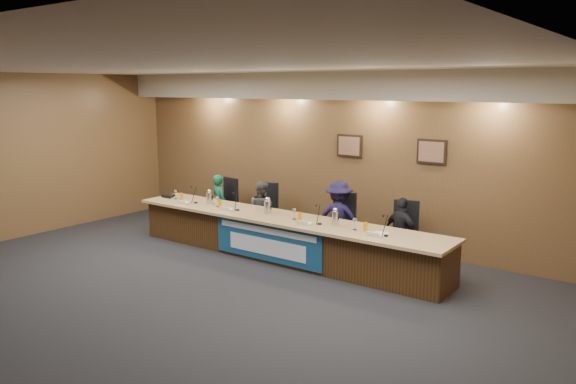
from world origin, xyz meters
name	(u,v)px	position (x,y,z in m)	size (l,w,h in m)	color
floor	(179,299)	(0.00, 0.00, 0.00)	(10.00, 10.00, 0.00)	black
ceiling	(170,66)	(0.00, 0.00, 3.20)	(10.00, 8.00, 0.04)	silver
wall_back	(332,157)	(0.00, 4.00, 1.60)	(10.00, 0.04, 3.20)	brown
soffit	(326,86)	(0.00, 3.75, 2.95)	(10.00, 0.50, 0.50)	beige
dais_body	(282,239)	(0.00, 2.40, 0.35)	(6.00, 0.80, 0.70)	#3D240F
dais_top	(280,218)	(0.00, 2.35, 0.72)	(6.10, 0.95, 0.05)	tan
banner	(267,242)	(0.00, 1.99, 0.38)	(2.20, 0.02, 0.65)	navy
banner_text_upper	(266,231)	(0.00, 1.97, 0.58)	(2.00, 0.01, 0.10)	silver
banner_text_lower	(266,247)	(0.00, 1.97, 0.30)	(1.60, 0.01, 0.28)	silver
wall_photo_left	(350,146)	(0.40, 3.97, 1.85)	(0.52, 0.04, 0.42)	black
wall_photo_right	(432,152)	(2.00, 3.97, 1.85)	(0.52, 0.04, 0.42)	black
panelist_a	(220,203)	(-2.15, 3.14, 0.59)	(0.43, 0.28, 1.18)	#0F5235
panelist_b	(261,211)	(-1.05, 3.14, 0.57)	(0.56, 0.44, 1.15)	#47484B
panelist_c	(339,218)	(0.69, 3.14, 0.67)	(0.86, 0.50, 1.34)	black
panelist_d	(401,233)	(1.89, 3.14, 0.59)	(0.69, 0.29, 1.18)	black
office_chair_a	(223,207)	(-2.15, 3.24, 0.48)	(0.48, 0.48, 0.08)	black
office_chair_b	(265,214)	(-1.05, 3.24, 0.48)	(0.48, 0.48, 0.08)	black
office_chair_c	(341,227)	(0.69, 3.24, 0.48)	(0.48, 0.48, 0.08)	black
office_chair_d	(404,238)	(1.89, 3.24, 0.48)	(0.48, 0.48, 0.08)	black
nameplate_a	(181,202)	(-2.13, 2.07, 0.80)	(0.24, 0.06, 0.09)	white
microphone_a	(196,203)	(-1.97, 2.29, 0.76)	(0.07, 0.07, 0.02)	black
juice_glass_a	(181,197)	(-2.38, 2.31, 0.82)	(0.06, 0.06, 0.15)	orange
water_glass_a	(176,195)	(-2.58, 2.34, 0.84)	(0.08, 0.08, 0.18)	silver
nameplate_b	(225,208)	(-1.07, 2.14, 0.80)	(0.24, 0.06, 0.09)	white
microphone_b	(238,210)	(-0.90, 2.28, 0.76)	(0.07, 0.07, 0.02)	black
juice_glass_b	(220,204)	(-1.33, 2.28, 0.82)	(0.06, 0.06, 0.15)	orange
water_glass_b	(217,202)	(-1.42, 2.31, 0.84)	(0.08, 0.08, 0.18)	silver
nameplate_c	(303,223)	(0.66, 2.08, 0.80)	(0.24, 0.06, 0.09)	white
microphone_c	(320,224)	(0.85, 2.28, 0.76)	(0.07, 0.07, 0.02)	black
juice_glass_c	(300,217)	(0.46, 2.28, 0.82)	(0.06, 0.06, 0.15)	orange
water_glass_c	(294,214)	(0.32, 2.32, 0.84)	(0.08, 0.08, 0.18)	silver
nameplate_d	(373,234)	(1.90, 2.11, 0.80)	(0.24, 0.06, 0.09)	white
microphone_d	(386,236)	(2.04, 2.26, 0.76)	(0.07, 0.07, 0.02)	black
juice_glass_d	(365,227)	(1.67, 2.30, 0.82)	(0.06, 0.06, 0.15)	orange
water_glass_d	(355,224)	(1.49, 2.30, 0.84)	(0.08, 0.08, 0.18)	silver
carafe_left	(210,198)	(-1.70, 2.39, 0.86)	(0.12, 0.12, 0.22)	silver
carafe_mid	(268,207)	(-0.31, 2.41, 0.86)	(0.13, 0.13, 0.23)	silver
carafe_right	(335,219)	(1.10, 2.36, 0.87)	(0.11, 0.11, 0.24)	silver
speakerphone	(169,196)	(-2.80, 2.36, 0.78)	(0.32, 0.32, 0.05)	black
paper_stack	(380,234)	(1.91, 2.31, 0.75)	(0.22, 0.30, 0.01)	white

